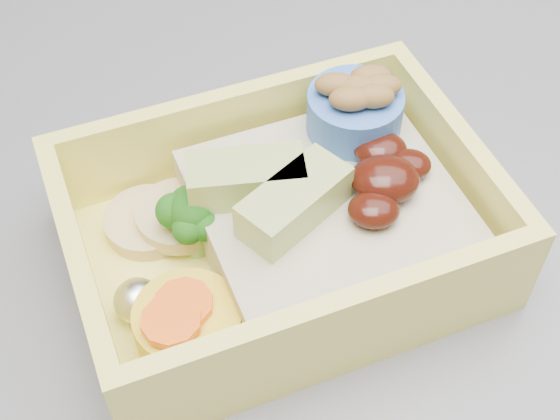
{
  "coord_description": "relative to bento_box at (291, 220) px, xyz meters",
  "views": [
    {
      "loc": [
        -0.07,
        -0.29,
        1.25
      ],
      "look_at": [
        -0.07,
        -0.05,
        0.96
      ],
      "focal_mm": 50.0,
      "sensor_mm": 36.0,
      "label": 1
    }
  ],
  "objects": [
    {
      "name": "bento_box",
      "position": [
        0.0,
        0.0,
        0.0
      ],
      "size": [
        0.25,
        0.21,
        0.08
      ],
      "rotation": [
        0.0,
        0.0,
        0.37
      ],
      "color": "#FCF268",
      "rests_on": "island"
    }
  ]
}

